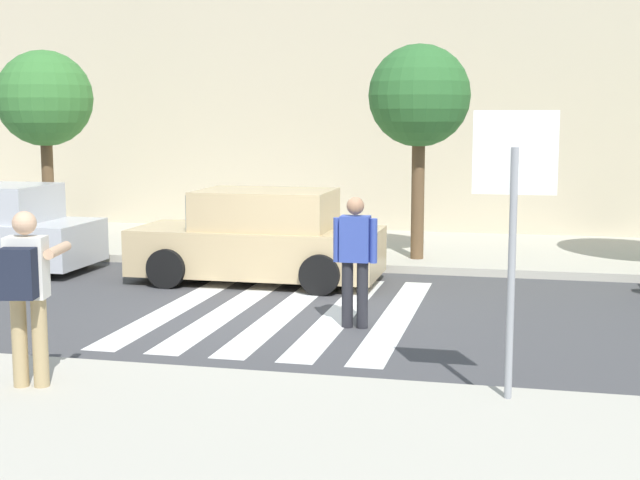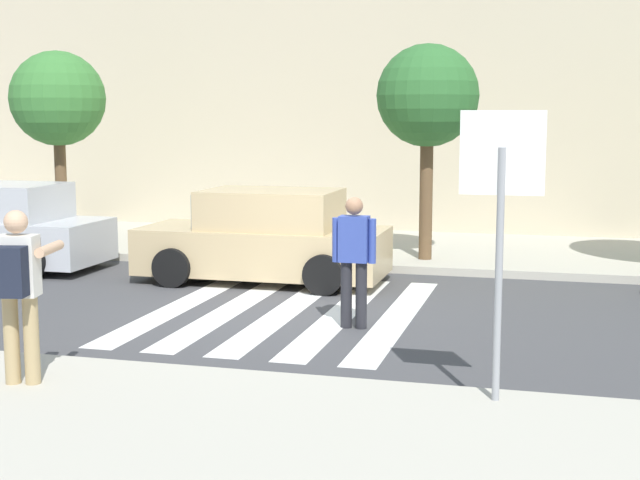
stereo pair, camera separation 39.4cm
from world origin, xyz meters
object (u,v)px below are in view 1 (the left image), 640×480
at_px(stop_sign, 514,190).
at_px(parked_car_tan, 260,239).
at_px(street_tree_west, 45,100).
at_px(pedestrian_crossing, 355,254).
at_px(street_tree_center, 419,98).
at_px(photographer_with_backpack, 26,283).

distance_m(stop_sign, parked_car_tan, 7.31).
xyz_separation_m(parked_car_tan, street_tree_west, (-5.30, 2.49, 2.36)).
distance_m(pedestrian_crossing, street_tree_west, 9.41).
height_order(pedestrian_crossing, street_tree_center, street_tree_center).
height_order(stop_sign, photographer_with_backpack, stop_sign).
bearing_deg(street_tree_center, stop_sign, -77.22).
relative_size(parked_car_tan, street_tree_center, 1.05).
relative_size(stop_sign, pedestrian_crossing, 1.55).
bearing_deg(stop_sign, photographer_with_backpack, -171.10).
relative_size(photographer_with_backpack, street_tree_west, 0.44).
relative_size(photographer_with_backpack, street_tree_center, 0.44).
bearing_deg(pedestrian_crossing, photographer_with_backpack, -124.20).
bearing_deg(street_tree_west, parked_car_tan, -25.20).
bearing_deg(street_tree_west, photographer_with_backpack, -61.32).
bearing_deg(photographer_with_backpack, pedestrian_crossing, 55.80).
bearing_deg(street_tree_west, street_tree_center, -2.32).
relative_size(photographer_with_backpack, pedestrian_crossing, 1.00).
relative_size(pedestrian_crossing, street_tree_center, 0.44).
xyz_separation_m(stop_sign, parked_car_tan, (-4.19, 5.83, -1.37)).
height_order(stop_sign, street_tree_center, street_tree_center).
xyz_separation_m(street_tree_west, street_tree_center, (7.67, -0.31, 0.01)).
bearing_deg(street_tree_west, pedestrian_crossing, -35.59).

